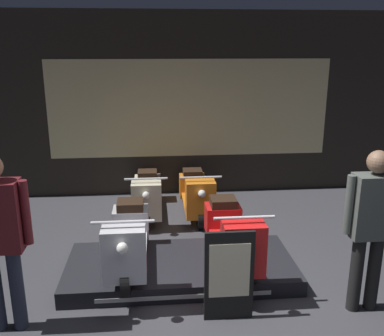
% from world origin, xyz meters
% --- Properties ---
extents(ground_plane, '(30.00, 30.00, 0.00)m').
position_xyz_m(ground_plane, '(0.00, 0.00, 0.00)').
color(ground_plane, '#38383D').
extents(shop_wall_back, '(8.95, 0.09, 3.20)m').
position_xyz_m(shop_wall_back, '(0.00, 3.94, 1.60)').
color(shop_wall_back, '#28231E').
rests_on(shop_wall_back, ground_plane).
extents(display_platform, '(2.65, 1.18, 0.19)m').
position_xyz_m(display_platform, '(-0.37, 0.94, 0.09)').
color(display_platform, black).
rests_on(display_platform, ground_plane).
extents(scooter_display_left, '(0.61, 1.71, 0.81)m').
position_xyz_m(scooter_display_left, '(-0.97, 0.92, 0.51)').
color(scooter_display_left, black).
rests_on(scooter_display_left, display_platform).
extents(scooter_display_right, '(0.61, 1.71, 0.81)m').
position_xyz_m(scooter_display_right, '(0.22, 0.92, 0.51)').
color(scooter_display_right, black).
rests_on(scooter_display_right, display_platform).
extents(scooter_backrow_0, '(0.61, 1.71, 0.81)m').
position_xyz_m(scooter_backrow_0, '(-0.78, 2.90, 0.32)').
color(scooter_backrow_0, black).
rests_on(scooter_backrow_0, ground_plane).
extents(scooter_backrow_1, '(0.61, 1.71, 0.81)m').
position_xyz_m(scooter_backrow_1, '(0.01, 2.90, 0.32)').
color(scooter_backrow_1, black).
rests_on(scooter_backrow_1, ground_plane).
extents(person_right_browsing, '(0.57, 0.23, 1.68)m').
position_xyz_m(person_right_browsing, '(1.44, 0.11, 0.99)').
color(person_right_browsing, black).
rests_on(person_right_browsing, ground_plane).
extents(price_sign_board, '(0.48, 0.04, 0.94)m').
position_xyz_m(price_sign_board, '(0.04, 0.07, 0.47)').
color(price_sign_board, black).
rests_on(price_sign_board, ground_plane).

